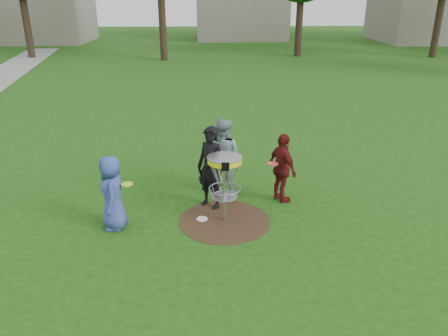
{
  "coord_description": "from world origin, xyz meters",
  "views": [
    {
      "loc": [
        -0.33,
        -7.54,
        4.2
      ],
      "look_at": [
        0.0,
        0.3,
        1.0
      ],
      "focal_mm": 35.0,
      "sensor_mm": 36.0,
      "label": 1
    }
  ],
  "objects_px": {
    "player_grey": "(222,157)",
    "disc_golf_basket": "(225,173)",
    "player_blue": "(112,193)",
    "player_black": "(211,168)",
    "player_maroon": "(282,168)"
  },
  "relations": [
    {
      "from": "player_blue",
      "to": "disc_golf_basket",
      "type": "height_order",
      "value": "player_blue"
    },
    {
      "from": "player_grey",
      "to": "player_maroon",
      "type": "height_order",
      "value": "player_grey"
    },
    {
      "from": "player_black",
      "to": "player_maroon",
      "type": "bearing_deg",
      "value": 44.53
    },
    {
      "from": "player_maroon",
      "to": "disc_golf_basket",
      "type": "relative_size",
      "value": 1.09
    },
    {
      "from": "player_blue",
      "to": "player_grey",
      "type": "height_order",
      "value": "player_grey"
    },
    {
      "from": "player_grey",
      "to": "player_maroon",
      "type": "distance_m",
      "value": 1.34
    },
    {
      "from": "player_blue",
      "to": "disc_golf_basket",
      "type": "distance_m",
      "value": 2.12
    },
    {
      "from": "player_maroon",
      "to": "player_black",
      "type": "bearing_deg",
      "value": 71.8
    },
    {
      "from": "player_blue",
      "to": "player_black",
      "type": "relative_size",
      "value": 0.83
    },
    {
      "from": "player_blue",
      "to": "player_grey",
      "type": "bearing_deg",
      "value": 113.48
    },
    {
      "from": "player_grey",
      "to": "player_maroon",
      "type": "relative_size",
      "value": 1.13
    },
    {
      "from": "player_blue",
      "to": "disc_golf_basket",
      "type": "bearing_deg",
      "value": 82.5
    },
    {
      "from": "player_black",
      "to": "player_maroon",
      "type": "distance_m",
      "value": 1.52
    },
    {
      "from": "disc_golf_basket",
      "to": "player_black",
      "type": "bearing_deg",
      "value": 111.5
    },
    {
      "from": "player_grey",
      "to": "disc_golf_basket",
      "type": "xyz_separation_m",
      "value": [
        -0.0,
        -1.32,
        0.17
      ]
    }
  ]
}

